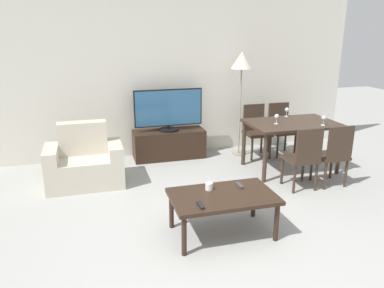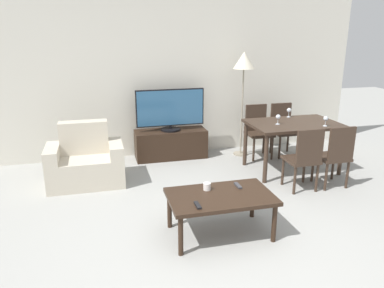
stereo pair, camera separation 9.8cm
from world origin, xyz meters
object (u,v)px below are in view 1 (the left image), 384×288
at_px(tv_stand, 169,144).
at_px(tv, 168,110).
at_px(armchair, 85,164).
at_px(dining_chair_far_left, 256,128).
at_px(dining_chair_far, 280,126).
at_px(dining_table, 291,128).
at_px(wine_glass_left, 277,117).
at_px(dining_chair_near_right, 334,153).
at_px(wine_glass_center, 287,110).
at_px(remote_secondary, 201,205).
at_px(dining_chair_near, 304,156).
at_px(cup_white_near, 209,186).
at_px(coffee_table, 223,199).
at_px(wine_glass_right, 324,119).
at_px(floor_lamp, 242,65).
at_px(remote_primary, 240,185).

bearing_deg(tv_stand, tv, -90.00).
relative_size(armchair, dining_chair_far_left, 1.17).
distance_m(dining_chair_far, dining_chair_far_left, 0.46).
distance_m(dining_table, wine_glass_left, 0.34).
relative_size(dining_table, dining_chair_near_right, 1.52).
xyz_separation_m(armchair, wine_glass_center, (3.11, 0.11, 0.54)).
bearing_deg(armchair, remote_secondary, -61.18).
height_order(dining_chair_near, cup_white_near, dining_chair_near).
bearing_deg(dining_chair_near, dining_chair_far, 72.69).
distance_m(coffee_table, dining_chair_far, 2.94).
xyz_separation_m(armchair, dining_table, (3.01, -0.23, 0.35)).
bearing_deg(dining_chair_near, dining_chair_far_left, 90.00).
height_order(wine_glass_center, wine_glass_right, same).
bearing_deg(wine_glass_center, dining_chair_near, -107.04).
bearing_deg(dining_chair_near_right, dining_chair_near, 180.00).
xyz_separation_m(dining_table, wine_glass_left, (-0.28, -0.04, 0.19)).
xyz_separation_m(armchair, tv, (1.35, 0.78, 0.51)).
bearing_deg(tv_stand, remote_secondary, -95.92).
height_order(coffee_table, cup_white_near, cup_white_near).
relative_size(dining_chair_far_left, wine_glass_right, 5.93).
distance_m(armchair, coffee_table, 2.23).
relative_size(dining_chair_near_right, floor_lamp, 0.50).
xyz_separation_m(tv_stand, wine_glass_left, (1.38, -1.05, 0.61)).
relative_size(dining_chair_far, wine_glass_right, 5.93).
relative_size(tv_stand, wine_glass_center, 8.02).
height_order(tv_stand, dining_chair_far_left, dining_chair_far_left).
relative_size(dining_chair_far, dining_chair_far_left, 1.00).
bearing_deg(remote_secondary, remote_primary, 32.29).
distance_m(wine_glass_center, wine_glass_right, 0.68).
xyz_separation_m(armchair, dining_chair_near_right, (3.24, -0.97, 0.18)).
bearing_deg(armchair, dining_chair_near, -19.26).
distance_m(tv_stand, wine_glass_right, 2.46).
height_order(remote_secondary, wine_glass_left, wine_glass_left).
bearing_deg(dining_chair_far_left, coffee_table, -122.04).
xyz_separation_m(armchair, remote_secondary, (1.07, -1.94, 0.16)).
bearing_deg(coffee_table, dining_chair_near, 29.02).
height_order(remote_primary, wine_glass_right, wine_glass_right).
xyz_separation_m(dining_chair_near, remote_secondary, (-1.71, -0.97, -0.02)).
height_order(tv, remote_secondary, tv).
distance_m(dining_table, wine_glass_right, 0.48).
relative_size(tv, remote_secondary, 7.42).
bearing_deg(dining_table, wine_glass_center, 73.53).
relative_size(tv, dining_chair_near, 1.28).
bearing_deg(tv_stand, dining_chair_far, -8.46).
height_order(dining_chair_far_left, floor_lamp, floor_lamp).
bearing_deg(cup_white_near, floor_lamp, 60.36).
bearing_deg(dining_chair_near_right, dining_table, 107.31).
xyz_separation_m(dining_chair_near, wine_glass_left, (-0.05, 0.70, 0.37)).
xyz_separation_m(dining_chair_far, wine_glass_right, (0.10, -1.04, 0.37)).
bearing_deg(tv_stand, floor_lamp, -6.97).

